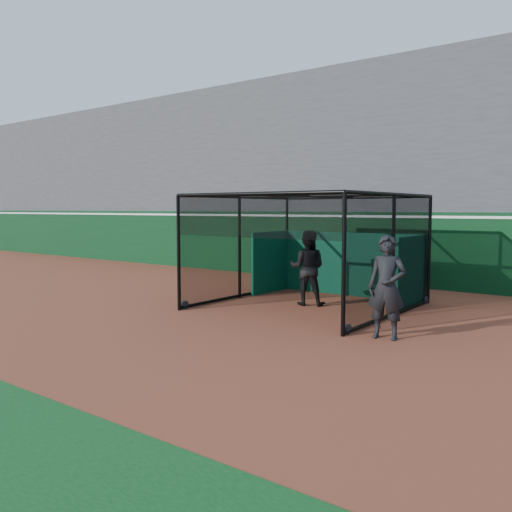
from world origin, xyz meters
The scene contains 6 objects.
ground centered at (0.00, 0.00, 0.00)m, with size 120.00×120.00×0.00m, color brown.
outfield_wall centered at (0.00, 8.50, 1.29)m, with size 50.00×0.50×2.50m.
grandstand centered at (0.00, 12.27, 4.48)m, with size 50.00×7.85×8.95m.
batting_cage centered at (1.02, 3.24, 1.47)m, with size 4.82×5.05×2.95m.
batter centered at (0.87, 3.41, 1.02)m, with size 0.99×0.77×2.03m, color black.
on_deck_player centered at (4.17, 1.09, 1.04)m, with size 0.83×0.62×2.09m.
Camera 1 is at (8.58, -9.04, 2.61)m, focal length 38.00 mm.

